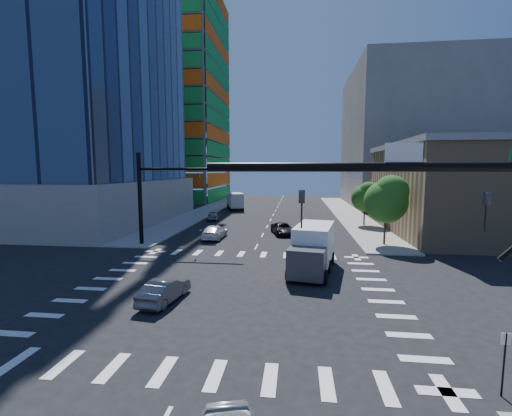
# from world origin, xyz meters

# --- Properties ---
(ground) EXTENTS (160.00, 160.00, 0.00)m
(ground) POSITION_xyz_m (0.00, 0.00, 0.00)
(ground) COLOR black
(ground) RESTS_ON ground
(road_markings) EXTENTS (20.00, 20.00, 0.01)m
(road_markings) POSITION_xyz_m (0.00, 0.00, 0.01)
(road_markings) COLOR silver
(road_markings) RESTS_ON ground
(sidewalk_ne) EXTENTS (5.00, 60.00, 0.15)m
(sidewalk_ne) POSITION_xyz_m (12.50, 40.00, 0.07)
(sidewalk_ne) COLOR gray
(sidewalk_ne) RESTS_ON ground
(sidewalk_nw) EXTENTS (5.00, 60.00, 0.15)m
(sidewalk_nw) POSITION_xyz_m (-12.50, 40.00, 0.07)
(sidewalk_nw) COLOR gray
(sidewalk_nw) RESTS_ON ground
(construction_building) EXTENTS (25.16, 34.50, 70.60)m
(construction_building) POSITION_xyz_m (-27.41, 61.93, 24.61)
(construction_building) COLOR slate
(construction_building) RESTS_ON ground
(commercial_building) EXTENTS (20.50, 22.50, 10.60)m
(commercial_building) POSITION_xyz_m (25.00, 22.00, 5.31)
(commercial_building) COLOR #A2865E
(commercial_building) RESTS_ON ground
(bg_building_ne) EXTENTS (24.00, 30.00, 28.00)m
(bg_building_ne) POSITION_xyz_m (27.00, 55.00, 14.00)
(bg_building_ne) COLOR slate
(bg_building_ne) RESTS_ON ground
(signal_mast_nw) EXTENTS (10.20, 0.40, 9.00)m
(signal_mast_nw) POSITION_xyz_m (-10.00, 11.50, 5.49)
(signal_mast_nw) COLOR black
(signal_mast_nw) RESTS_ON sidewalk_nw
(tree_south) EXTENTS (4.16, 4.16, 6.82)m
(tree_south) POSITION_xyz_m (12.63, 13.90, 4.69)
(tree_south) COLOR #382316
(tree_south) RESTS_ON sidewalk_ne
(tree_north) EXTENTS (3.54, 3.52, 5.78)m
(tree_north) POSITION_xyz_m (12.93, 25.90, 3.99)
(tree_north) COLOR #382316
(tree_north) RESTS_ON sidewalk_ne
(no_parking_sign) EXTENTS (0.30, 0.06, 2.20)m
(no_parking_sign) POSITION_xyz_m (10.70, -9.00, 1.38)
(no_parking_sign) COLOR black
(no_parking_sign) RESTS_ON ground
(car_nb_far) EXTENTS (3.32, 5.15, 1.32)m
(car_nb_far) POSITION_xyz_m (2.30, 18.78, 0.66)
(car_nb_far) COLOR black
(car_nb_far) RESTS_ON ground
(car_sb_near) EXTENTS (2.18, 5.05, 1.45)m
(car_sb_near) POSITION_xyz_m (-5.03, 15.51, 0.72)
(car_sb_near) COLOR white
(car_sb_near) RESTS_ON ground
(car_sb_mid) EXTENTS (2.21, 4.12, 1.33)m
(car_sb_mid) POSITION_xyz_m (-8.50, 28.93, 0.67)
(car_sb_mid) COLOR #94959B
(car_sb_mid) RESTS_ON ground
(car_sb_cross) EXTENTS (1.92, 4.15, 1.32)m
(car_sb_cross) POSITION_xyz_m (-3.53, -2.46, 0.66)
(car_sb_cross) COLOR #4E4E53
(car_sb_cross) RESTS_ON ground
(box_truck_near) EXTENTS (3.87, 6.79, 3.36)m
(box_truck_near) POSITION_xyz_m (5.02, 4.24, 1.49)
(box_truck_near) COLOR black
(box_truck_near) RESTS_ON ground
(box_truck_far) EXTENTS (4.28, 6.55, 3.18)m
(box_truck_far) POSITION_xyz_m (-7.70, 42.57, 1.41)
(box_truck_far) COLOR black
(box_truck_far) RESTS_ON ground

